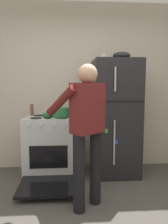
{
  "coord_description": "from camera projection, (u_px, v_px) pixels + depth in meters",
  "views": [
    {
      "loc": [
        -0.27,
        -1.76,
        1.37
      ],
      "look_at": [
        -0.06,
        1.32,
        1.0
      ],
      "focal_mm": 35.31,
      "sensor_mm": 36.0,
      "label": 1
    }
  ],
  "objects": [
    {
      "name": "kitchen_wall_back",
      "position": [
        85.0,
        87.0,
        3.69
      ],
      "size": [
        6.0,
        0.1,
        2.7
      ],
      "primitive_type": "cube",
      "color": "beige",
      "rests_on": "ground"
    },
    {
      "name": "stove_range",
      "position": [
        50.0,
        147.0,
        3.37
      ],
      "size": [
        0.76,
        1.22,
        0.91
      ],
      "color": "silver",
      "rests_on": "ground"
    },
    {
      "name": "refrigerator",
      "position": [
        115.0,
        118.0,
        3.4
      ],
      "size": [
        0.68,
        0.72,
        1.75
      ],
      "color": "black",
      "rests_on": "ground"
    },
    {
      "name": "pepper_mill",
      "position": [
        32.0,
        110.0,
        3.5
      ],
      "size": [
        0.05,
        0.05,
        0.17
      ],
      "primitive_type": "cylinder",
      "color": "brown",
      "rests_on": "stove_range"
    },
    {
      "name": "red_pot",
      "position": [
        60.0,
        112.0,
        3.28
      ],
      "size": [
        0.37,
        0.27,
        0.14
      ],
      "color": "#236638",
      "rests_on": "stove_range"
    },
    {
      "name": "person_cook",
      "position": [
        85.0,
        123.0,
        2.42
      ],
      "size": [
        0.71,
        0.76,
        1.6
      ],
      "color": "black",
      "rests_on": "ground"
    },
    {
      "name": "mixing_bowl",
      "position": [
        122.0,
        56.0,
        3.3
      ],
      "size": [
        0.26,
        0.26,
        0.12
      ],
      "primitive_type": "ellipsoid",
      "color": "black",
      "rests_on": "refrigerator"
    },
    {
      "name": "coffee_mug",
      "position": [
        104.0,
        57.0,
        3.33
      ],
      "size": [
        0.11,
        0.08,
        0.1
      ],
      "color": "silver",
      "rests_on": "refrigerator"
    }
  ]
}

